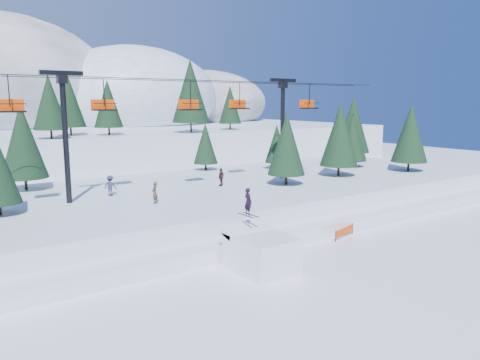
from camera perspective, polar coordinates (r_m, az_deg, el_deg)
ground at (r=29.07m, az=8.31°, el=-11.64°), size 160.00×160.00×0.00m
mid_shelf at (r=43.01m, az=-8.33°, el=-2.91°), size 70.00×22.00×2.50m
berm at (r=34.80m, az=-0.79°, el=-6.99°), size 70.00×6.00×1.10m
mountain_ridge at (r=93.95m, az=-26.97°, el=8.04°), size 119.00×60.34×26.46m
jump_kicker at (r=29.59m, az=2.51°, el=-8.64°), size 3.29×4.48×5.01m
chairlift at (r=42.45m, az=-7.58°, el=7.94°), size 46.00×3.21×10.28m
conifer_stand at (r=44.90m, az=-4.16°, el=4.70°), size 62.24×17.69×8.74m
distant_skiers at (r=41.54m, az=-10.62°, el=-0.41°), size 32.81×9.02×1.85m
banner_near at (r=37.31m, az=12.61°, el=-6.10°), size 2.76×0.80×0.90m
banner_far at (r=38.88m, az=10.37°, el=-5.39°), size 2.78×0.74×0.90m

